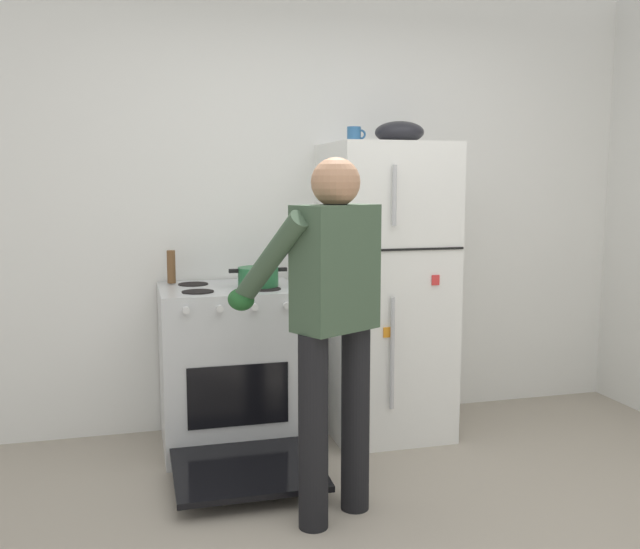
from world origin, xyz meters
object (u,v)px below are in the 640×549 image
object	(u,v)px
person_cook	(329,307)
red_pot	(258,277)
stove_range	(230,369)
refrigerator	(384,290)
pepper_mill	(171,267)
coffee_mug	(354,135)
mixing_bowl	(399,132)

from	to	relation	value
person_cook	red_pot	xyz separation A→B (m)	(-0.15, 0.93, 0.02)
stove_range	person_cook	world-z (taller)	person_cook
red_pot	person_cook	bearing A→B (deg)	-80.81
refrigerator	pepper_mill	xyz separation A→B (m)	(-1.23, 0.20, 0.16)
person_cook	coffee_mug	distance (m)	1.38
red_pot	pepper_mill	size ratio (longest dim) A/B	1.73
refrigerator	coffee_mug	size ratio (longest dim) A/B	15.33
stove_range	pepper_mill	distance (m)	0.68
coffee_mug	pepper_mill	distance (m)	1.30
person_cook	red_pot	world-z (taller)	person_cook
red_pot	refrigerator	bearing A→B (deg)	3.71
stove_range	coffee_mug	distance (m)	1.52
stove_range	pepper_mill	xyz separation A→B (m)	(-0.30, 0.22, 0.57)
refrigerator	coffee_mug	world-z (taller)	coffee_mug
stove_range	coffee_mug	xyz separation A→B (m)	(0.75, 0.07, 1.32)
person_cook	mixing_bowl	bearing A→B (deg)	54.50
refrigerator	mixing_bowl	xyz separation A→B (m)	(0.08, 0.00, 0.92)
refrigerator	stove_range	world-z (taller)	refrigerator
red_pot	coffee_mug	xyz separation A→B (m)	(0.59, 0.10, 0.79)
red_pot	stove_range	bearing A→B (deg)	168.68
refrigerator	mixing_bowl	size ratio (longest dim) A/B	6.03
person_cook	coffee_mug	xyz separation A→B (m)	(0.44, 1.03, 0.81)
coffee_mug	mixing_bowl	distance (m)	0.26
refrigerator	mixing_bowl	bearing A→B (deg)	0.21
person_cook	mixing_bowl	size ratio (longest dim) A/B	5.62
coffee_mug	pepper_mill	size ratio (longest dim) A/B	0.60
red_pot	pepper_mill	world-z (taller)	pepper_mill
refrigerator	person_cook	distance (m)	1.16
red_pot	coffee_mug	bearing A→B (deg)	9.64
coffee_mug	pepper_mill	world-z (taller)	coffee_mug
refrigerator	pepper_mill	size ratio (longest dim) A/B	9.13
refrigerator	person_cook	size ratio (longest dim) A/B	1.07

